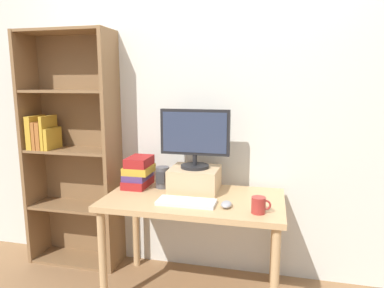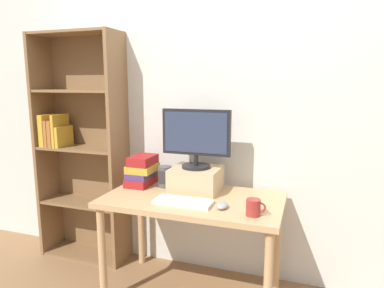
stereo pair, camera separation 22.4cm
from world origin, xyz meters
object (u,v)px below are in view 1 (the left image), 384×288
object	(u,v)px
computer_mouse	(226,204)
book_stack	(139,172)
bookshelf_unit	(71,149)
desk	(194,210)
keyboard	(186,202)
riser_box	(195,179)
computer_monitor	(195,136)
coffee_mug	(259,205)
desk_speaker	(162,177)

from	to	relation	value
computer_mouse	book_stack	xyz separation A→B (m)	(-0.67, 0.28, 0.09)
bookshelf_unit	computer_mouse	size ratio (longest dim) A/B	17.52
bookshelf_unit	book_stack	bearing A→B (deg)	-11.07
desk	bookshelf_unit	xyz separation A→B (m)	(-1.06, 0.26, 0.31)
bookshelf_unit	keyboard	distance (m)	1.14
riser_box	keyboard	world-z (taller)	riser_box
riser_box	computer_monitor	size ratio (longest dim) A/B	0.69
riser_box	computer_mouse	size ratio (longest dim) A/B	3.17
book_stack	computer_monitor	bearing A→B (deg)	-0.58
bookshelf_unit	coffee_mug	size ratio (longest dim) A/B	16.17
desk	riser_box	size ratio (longest dim) A/B	3.52
bookshelf_unit	riser_box	bearing A→B (deg)	-6.80
desk	computer_mouse	bearing A→B (deg)	-30.58
coffee_mug	desk_speaker	xyz separation A→B (m)	(-0.69, 0.34, 0.03)
computer_monitor	book_stack	xyz separation A→B (m)	(-0.42, 0.00, -0.28)
keyboard	coffee_mug	xyz separation A→B (m)	(0.44, -0.05, 0.04)
computer_monitor	keyboard	bearing A→B (deg)	-88.07
computer_monitor	book_stack	size ratio (longest dim) A/B	1.84
riser_box	computer_mouse	distance (m)	0.39
desk	computer_mouse	world-z (taller)	computer_mouse
desk	book_stack	bearing A→B (deg)	161.88
computer_monitor	desk_speaker	distance (m)	0.39
riser_box	desk_speaker	distance (m)	0.24
keyboard	book_stack	size ratio (longest dim) A/B	1.40
coffee_mug	computer_mouse	bearing A→B (deg)	165.22
desk	computer_monitor	size ratio (longest dim) A/B	2.43
desk	desk_speaker	distance (m)	0.35
riser_box	coffee_mug	distance (m)	0.56
riser_box	computer_monitor	xyz separation A→B (m)	(-0.00, -0.00, 0.30)
book_stack	desk_speaker	world-z (taller)	book_stack
bookshelf_unit	computer_mouse	world-z (taller)	bookshelf_unit
desk_speaker	keyboard	bearing A→B (deg)	-49.17
computer_monitor	riser_box	bearing A→B (deg)	90.00
desk	computer_mouse	size ratio (longest dim) A/B	11.16
riser_box	computer_mouse	bearing A→B (deg)	-47.29
riser_box	computer_monitor	world-z (taller)	computer_monitor
desk	coffee_mug	world-z (taller)	coffee_mug
desk	bookshelf_unit	world-z (taller)	bookshelf_unit
desk	riser_box	xyz separation A→B (m)	(-0.03, 0.14, 0.17)
computer_mouse	book_stack	world-z (taller)	book_stack
desk	desk_speaker	bearing A→B (deg)	150.16
keyboard	computer_mouse	world-z (taller)	computer_mouse
computer_monitor	coffee_mug	bearing A→B (deg)	-36.07
computer_monitor	desk_speaker	bearing A→B (deg)	177.40
coffee_mug	keyboard	bearing A→B (deg)	173.15
computer_monitor	book_stack	world-z (taller)	computer_monitor
computer_monitor	desk_speaker	world-z (taller)	computer_monitor
computer_mouse	bookshelf_unit	bearing A→B (deg)	162.67
coffee_mug	bookshelf_unit	bearing A→B (deg)	163.00
coffee_mug	computer_monitor	bearing A→B (deg)	143.93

